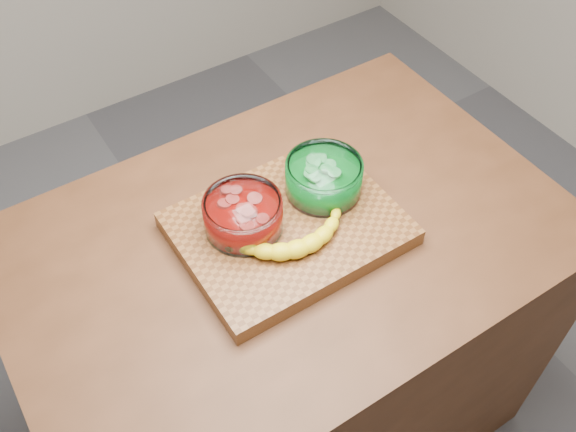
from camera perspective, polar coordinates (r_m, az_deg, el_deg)
ground at (r=2.14m, az=0.00°, el=-17.14°), size 3.50×3.50×0.00m
counter at (r=1.74m, az=0.00°, el=-11.12°), size 1.20×0.80×0.90m
cutting_board at (r=1.35m, az=0.00°, el=-1.11°), size 0.45×0.35×0.04m
bowl_red at (r=1.30m, az=-4.00°, el=0.08°), size 0.16×0.16×0.08m
bowl_green at (r=1.37m, az=3.19°, el=3.40°), size 0.17×0.17×0.08m
banana at (r=1.29m, az=0.34°, el=-1.54°), size 0.27×0.15×0.04m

